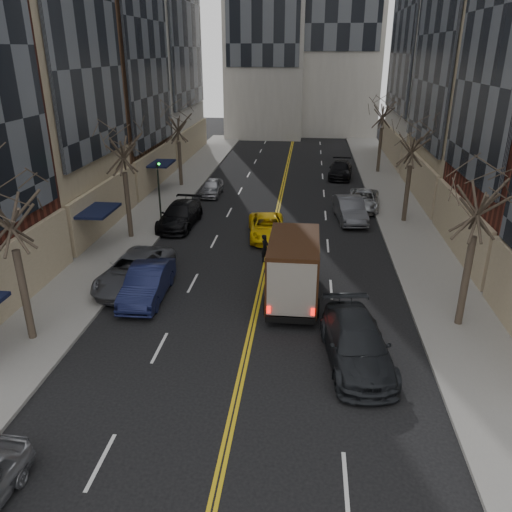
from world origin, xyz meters
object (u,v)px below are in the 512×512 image
(ups_truck, at_px, (294,268))
(observer_sedan, at_px, (357,344))
(taxi, at_px, (267,227))
(pedestrian, at_px, (265,248))

(ups_truck, xyz_separation_m, observer_sedan, (2.56, -4.93, -0.83))
(observer_sedan, bearing_deg, taxi, 101.67)
(observer_sedan, height_order, taxi, observer_sedan)
(ups_truck, xyz_separation_m, taxi, (-1.94, 8.35, -0.96))
(ups_truck, height_order, taxi, ups_truck)
(observer_sedan, distance_m, pedestrian, 10.32)
(observer_sedan, distance_m, taxi, 14.02)
(observer_sedan, bearing_deg, ups_truck, 110.41)
(ups_truck, distance_m, observer_sedan, 5.61)
(ups_truck, height_order, pedestrian, ups_truck)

